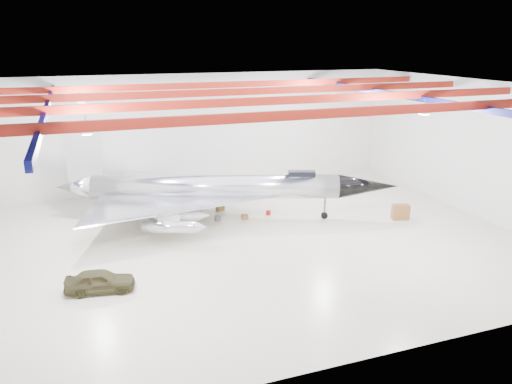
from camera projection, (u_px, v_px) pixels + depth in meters
name	position (u px, v px, depth m)	size (l,w,h in m)	color
floor	(243.00, 242.00, 35.97)	(40.00, 40.00, 0.00)	beige
wall_back	(193.00, 132.00, 47.85)	(40.00, 40.00, 0.00)	silver
wall_right	(473.00, 148.00, 40.85)	(30.00, 30.00, 0.00)	silver
ceiling	(241.00, 87.00, 32.75)	(40.00, 40.00, 0.00)	#0A0F38
ceiling_structure	(241.00, 98.00, 32.95)	(39.50, 29.50, 1.08)	maroon
jet_aircraft	(215.00, 190.00, 39.90)	(26.53, 19.93, 7.49)	silver
jeep	(100.00, 281.00, 28.74)	(1.58, 3.93, 1.34)	#38341C
desk	(401.00, 212.00, 40.38)	(1.36, 0.68, 1.24)	brown
crate_ply	(174.00, 220.00, 39.80)	(0.51, 0.41, 0.36)	olive
engine_drum	(217.00, 218.00, 40.19)	(0.50, 0.50, 0.45)	#59595B
parts_bin	(220.00, 208.00, 42.55)	(0.64, 0.51, 0.45)	olive
tool_chest	(268.00, 213.00, 41.55)	(0.40, 0.40, 0.36)	#9E0F14
oil_barrel	(245.00, 217.00, 40.56)	(0.51, 0.41, 0.36)	olive
spares_box	(204.00, 202.00, 44.22)	(0.36, 0.36, 0.32)	#59595B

